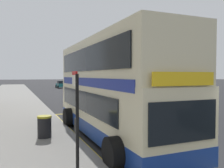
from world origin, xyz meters
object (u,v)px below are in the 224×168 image
bus_stop_sign (77,114)px  parked_car_grey_across (122,93)px  litter_bin (44,127)px  double_decker_bus (110,92)px  parked_car_teal_ahead (61,84)px

bus_stop_sign → parked_car_grey_across: 20.37m
bus_stop_sign → litter_bin: bus_stop_sign is taller
bus_stop_sign → parked_car_grey_across: bus_stop_sign is taller
double_decker_bus → parked_car_grey_across: size_ratio=2.43×
litter_bin → bus_stop_sign: bearing=-85.0°
bus_stop_sign → parked_car_teal_ahead: bus_stop_sign is taller
double_decker_bus → bus_stop_sign: double_decker_bus is taller
double_decker_bus → parked_car_grey_across: (7.09, 14.08, -1.26)m
parked_car_teal_ahead → parked_car_grey_across: same height
double_decker_bus → parked_car_teal_ahead: double_decker_bus is taller
parked_car_grey_across → double_decker_bus: bearing=-118.7°
double_decker_bus → litter_bin: double_decker_bus is taller
double_decker_bus → parked_car_grey_across: double_decker_bus is taller
parked_car_teal_ahead → parked_car_grey_across: (1.69, -28.06, 0.00)m
parked_car_teal_ahead → double_decker_bus: bearing=83.4°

